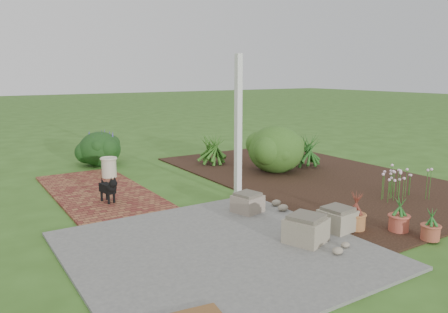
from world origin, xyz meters
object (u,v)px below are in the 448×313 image
stone_trough_near (306,230)px  evergreen_shrub (276,148)px  cream_ceramic_urn (109,168)px  black_dog (109,188)px

stone_trough_near → evergreen_shrub: bearing=56.2°
evergreen_shrub → cream_ceramic_urn: bearing=157.1°
black_dog → cream_ceramic_urn: size_ratio=1.21×
black_dog → evergreen_shrub: bearing=-5.7°
black_dog → cream_ceramic_urn: black_dog is taller
stone_trough_near → evergreen_shrub: evergreen_shrub is taller
stone_trough_near → cream_ceramic_urn: 4.94m
stone_trough_near → evergreen_shrub: size_ratio=0.38×
black_dog → evergreen_shrub: 3.91m
stone_trough_near → black_dog: black_dog is taller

